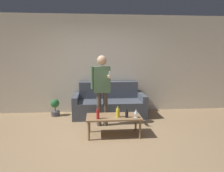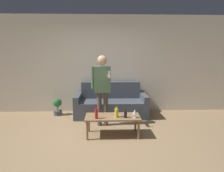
{
  "view_description": "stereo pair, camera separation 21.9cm",
  "coord_description": "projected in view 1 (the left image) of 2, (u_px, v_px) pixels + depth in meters",
  "views": [
    {
      "loc": [
        -0.05,
        -3.38,
        1.65
      ],
      "look_at": [
        0.32,
        0.9,
        0.95
      ],
      "focal_mm": 32.0,
      "sensor_mm": 36.0,
      "label": 1
    },
    {
      "loc": [
        0.17,
        -3.4,
        1.65
      ],
      "look_at": [
        0.32,
        0.9,
        0.95
      ],
      "focal_mm": 32.0,
      "sensor_mm": 36.0,
      "label": 2
    }
  ],
  "objects": [
    {
      "name": "potted_plant",
      "position": [
        55.0,
        107.0,
        5.32
      ],
      "size": [
        0.23,
        0.23,
        0.46
      ],
      "color": "#4C4C51",
      "rests_on": "ground_plane"
    },
    {
      "name": "wine_glass_near",
      "position": [
        136.0,
        112.0,
        3.91
      ],
      "size": [
        0.08,
        0.08,
        0.17
      ],
      "color": "silver",
      "rests_on": "coffee_table"
    },
    {
      "name": "person_standing_front",
      "position": [
        102.0,
        84.0,
        4.48
      ],
      "size": [
        0.44,
        0.41,
        1.61
      ],
      "color": "brown",
      "rests_on": "ground_plane"
    },
    {
      "name": "couch",
      "position": [
        109.0,
        104.0,
        5.37
      ],
      "size": [
        1.89,
        0.87,
        0.88
      ],
      "color": "#474C56",
      "rests_on": "ground_plane"
    },
    {
      "name": "bottle_green",
      "position": [
        98.0,
        114.0,
        3.83
      ],
      "size": [
        0.06,
        0.06,
        0.26
      ],
      "color": "#B21E1E",
      "rests_on": "coffee_table"
    },
    {
      "name": "ground_plane",
      "position": [
        99.0,
        146.0,
        3.6
      ],
      "size": [
        16.0,
        16.0,
        0.0
      ],
      "primitive_type": "plane",
      "color": "#997A56"
    },
    {
      "name": "wall_back",
      "position": [
        96.0,
        64.0,
        5.6
      ],
      "size": [
        8.0,
        0.06,
        2.7
      ],
      "color": "beige",
      "rests_on": "ground_plane"
    },
    {
      "name": "coffee_table",
      "position": [
        114.0,
        118.0,
        4.02
      ],
      "size": [
        1.1,
        0.51,
        0.41
      ],
      "color": "#8E6B47",
      "rests_on": "ground_plane"
    },
    {
      "name": "bottle_dark",
      "position": [
        118.0,
        113.0,
        3.94
      ],
      "size": [
        0.08,
        0.08,
        0.24
      ],
      "color": "yellow",
      "rests_on": "coffee_table"
    },
    {
      "name": "bottle_orange",
      "position": [
        127.0,
        114.0,
        3.92
      ],
      "size": [
        0.06,
        0.06,
        0.17
      ],
      "color": "black",
      "rests_on": "coffee_table"
    }
  ]
}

